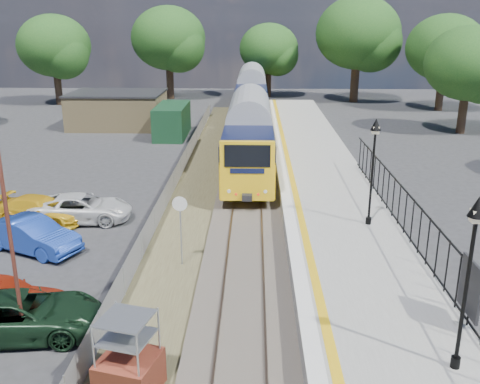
{
  "coord_description": "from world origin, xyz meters",
  "views": [
    {
      "loc": [
        0.34,
        -15.71,
        9.36
      ],
      "look_at": [
        -0.28,
        6.92,
        2.0
      ],
      "focal_mm": 40.0,
      "sensor_mm": 36.0,
      "label": 1
    }
  ],
  "objects_px": {
    "train": "(251,105)",
    "car_blue": "(32,235)",
    "brick_plinth": "(128,357)",
    "carpark_lamp": "(6,210)",
    "car_white": "(81,208)",
    "car_yellow": "(41,210)",
    "victorian_lamp_north": "(374,147)",
    "victorian_lamp_south": "(473,245)",
    "speed_sign": "(180,219)",
    "car_green": "(21,315)"
  },
  "relations": [
    {
      "from": "victorian_lamp_south",
      "to": "brick_plinth",
      "type": "height_order",
      "value": "victorian_lamp_south"
    },
    {
      "from": "car_yellow",
      "to": "car_white",
      "type": "xyz_separation_m",
      "value": [
        1.88,
        0.24,
        0.03
      ]
    },
    {
      "from": "train",
      "to": "car_blue",
      "type": "relative_size",
      "value": 9.35
    },
    {
      "from": "car_yellow",
      "to": "car_white",
      "type": "distance_m",
      "value": 1.89
    },
    {
      "from": "carpark_lamp",
      "to": "car_white",
      "type": "relative_size",
      "value": 1.57
    },
    {
      "from": "train",
      "to": "brick_plinth",
      "type": "distance_m",
      "value": 34.11
    },
    {
      "from": "train",
      "to": "car_green",
      "type": "relative_size",
      "value": 8.26
    },
    {
      "from": "brick_plinth",
      "to": "train",
      "type": "bearing_deg",
      "value": 85.22
    },
    {
      "from": "speed_sign",
      "to": "car_white",
      "type": "height_order",
      "value": "speed_sign"
    },
    {
      "from": "train",
      "to": "car_yellow",
      "type": "height_order",
      "value": "train"
    },
    {
      "from": "speed_sign",
      "to": "carpark_lamp",
      "type": "xyz_separation_m",
      "value": [
        -4.08,
        -5.39,
        2.26
      ]
    },
    {
      "from": "train",
      "to": "speed_sign",
      "type": "relative_size",
      "value": 14.02
    },
    {
      "from": "victorian_lamp_north",
      "to": "car_white",
      "type": "relative_size",
      "value": 0.96
    },
    {
      "from": "speed_sign",
      "to": "car_yellow",
      "type": "relative_size",
      "value": 0.67
    },
    {
      "from": "carpark_lamp",
      "to": "car_blue",
      "type": "xyz_separation_m",
      "value": [
        -2.39,
        6.64,
        -3.54
      ]
    },
    {
      "from": "victorian_lamp_north",
      "to": "car_yellow",
      "type": "xyz_separation_m",
      "value": [
        -15.17,
        2.08,
        -3.66
      ]
    },
    {
      "from": "carpark_lamp",
      "to": "train",
      "type": "bearing_deg",
      "value": 78.29
    },
    {
      "from": "victorian_lamp_north",
      "to": "car_blue",
      "type": "xyz_separation_m",
      "value": [
        -14.26,
        -1.24,
        -3.58
      ]
    },
    {
      "from": "car_blue",
      "to": "speed_sign",
      "type": "bearing_deg",
      "value": -76.1
    },
    {
      "from": "brick_plinth",
      "to": "car_yellow",
      "type": "xyz_separation_m",
      "value": [
        -7.03,
        12.19,
        -0.47
      ]
    },
    {
      "from": "car_green",
      "to": "victorian_lamp_north",
      "type": "bearing_deg",
      "value": -65.7
    },
    {
      "from": "speed_sign",
      "to": "car_blue",
      "type": "bearing_deg",
      "value": 172.74
    },
    {
      "from": "brick_plinth",
      "to": "carpark_lamp",
      "type": "bearing_deg",
      "value": 149.07
    },
    {
      "from": "victorian_lamp_north",
      "to": "car_blue",
      "type": "bearing_deg",
      "value": -175.04
    },
    {
      "from": "brick_plinth",
      "to": "speed_sign",
      "type": "relative_size",
      "value": 0.79
    },
    {
      "from": "speed_sign",
      "to": "car_green",
      "type": "relative_size",
      "value": 0.59
    },
    {
      "from": "car_yellow",
      "to": "car_white",
      "type": "height_order",
      "value": "car_white"
    },
    {
      "from": "train",
      "to": "car_white",
      "type": "distance_m",
      "value": 23.04
    },
    {
      "from": "victorian_lamp_south",
      "to": "train",
      "type": "bearing_deg",
      "value": 99.23
    },
    {
      "from": "victorian_lamp_south",
      "to": "victorian_lamp_north",
      "type": "height_order",
      "value": "same"
    },
    {
      "from": "speed_sign",
      "to": "train",
      "type": "bearing_deg",
      "value": 88.26
    },
    {
      "from": "victorian_lamp_south",
      "to": "car_blue",
      "type": "distance_m",
      "value": 17.29
    },
    {
      "from": "victorian_lamp_south",
      "to": "brick_plinth",
      "type": "bearing_deg",
      "value": -179.21
    },
    {
      "from": "car_yellow",
      "to": "train",
      "type": "bearing_deg",
      "value": -10.42
    },
    {
      "from": "car_white",
      "to": "car_yellow",
      "type": "bearing_deg",
      "value": 94.23
    },
    {
      "from": "train",
      "to": "carpark_lamp",
      "type": "relative_size",
      "value": 5.43
    },
    {
      "from": "victorian_lamp_south",
      "to": "speed_sign",
      "type": "height_order",
      "value": "victorian_lamp_south"
    },
    {
      "from": "victorian_lamp_north",
      "to": "carpark_lamp",
      "type": "height_order",
      "value": "carpark_lamp"
    },
    {
      "from": "car_white",
      "to": "victorian_lamp_south",
      "type": "bearing_deg",
      "value": -135.31
    },
    {
      "from": "victorian_lamp_south",
      "to": "victorian_lamp_north",
      "type": "xyz_separation_m",
      "value": [
        -0.2,
        10.0,
        0.0
      ]
    },
    {
      "from": "car_green",
      "to": "car_yellow",
      "type": "relative_size",
      "value": 1.13
    },
    {
      "from": "victorian_lamp_south",
      "to": "victorian_lamp_north",
      "type": "relative_size",
      "value": 1.0
    },
    {
      "from": "train",
      "to": "carpark_lamp",
      "type": "xyz_separation_m",
      "value": [
        -6.58,
        -31.73,
        1.92
      ]
    },
    {
      "from": "car_green",
      "to": "car_yellow",
      "type": "bearing_deg",
      "value": 10.45
    },
    {
      "from": "brick_plinth",
      "to": "car_white",
      "type": "relative_size",
      "value": 0.48
    },
    {
      "from": "speed_sign",
      "to": "car_blue",
      "type": "xyz_separation_m",
      "value": [
        -6.46,
        1.25,
        -1.27
      ]
    },
    {
      "from": "brick_plinth",
      "to": "speed_sign",
      "type": "distance_m",
      "value": 7.69
    },
    {
      "from": "victorian_lamp_north",
      "to": "brick_plinth",
      "type": "distance_m",
      "value": 13.37
    },
    {
      "from": "victorian_lamp_north",
      "to": "brick_plinth",
      "type": "xyz_separation_m",
      "value": [
        -8.14,
        -10.11,
        -3.19
      ]
    },
    {
      "from": "victorian_lamp_north",
      "to": "train",
      "type": "height_order",
      "value": "victorian_lamp_north"
    }
  ]
}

